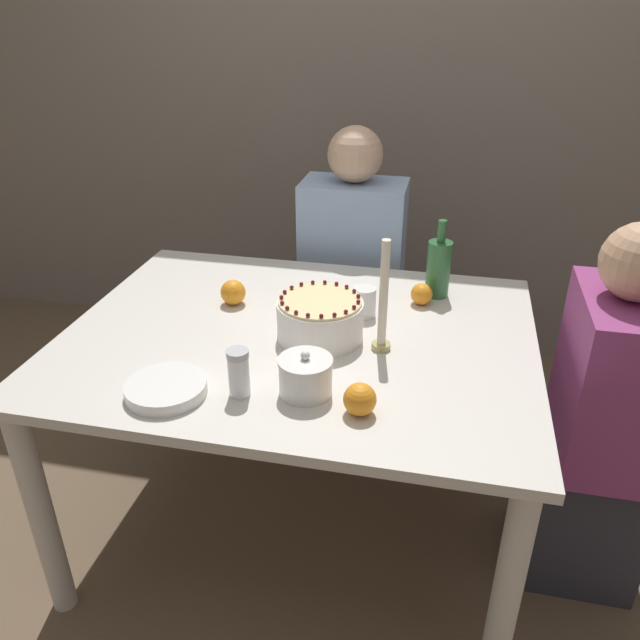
{
  "coord_description": "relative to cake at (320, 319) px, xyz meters",
  "views": [
    {
      "loc": [
        0.41,
        -1.56,
        1.66
      ],
      "look_at": [
        0.07,
        -0.01,
        0.82
      ],
      "focal_mm": 35.0,
      "sensor_mm": 36.0,
      "label": 1
    }
  ],
  "objects": [
    {
      "name": "ground_plane",
      "position": [
        -0.07,
        0.01,
        -0.82
      ],
      "size": [
        12.0,
        12.0,
        0.0
      ],
      "primitive_type": "plane",
      "color": "brown"
    },
    {
      "name": "wall_behind",
      "position": [
        -0.07,
        1.41,
        0.48
      ],
      "size": [
        8.0,
        0.05,
        2.6
      ],
      "color": "slate",
      "rests_on": "ground_plane"
    },
    {
      "name": "dining_table",
      "position": [
        -0.07,
        0.01,
        -0.17
      ],
      "size": [
        1.37,
        1.07,
        0.76
      ],
      "color": "beige",
      "rests_on": "ground_plane"
    },
    {
      "name": "cake",
      "position": [
        0.0,
        0.0,
        0.0
      ],
      "size": [
        0.25,
        0.25,
        0.13
      ],
      "color": "white",
      "rests_on": "dining_table"
    },
    {
      "name": "sugar_bowl",
      "position": [
        0.03,
        -0.28,
        -0.01
      ],
      "size": [
        0.14,
        0.14,
        0.12
      ],
      "color": "white",
      "rests_on": "dining_table"
    },
    {
      "name": "sugar_shaker",
      "position": [
        -0.13,
        -0.33,
        0.0
      ],
      "size": [
        0.06,
        0.06,
        0.13
      ],
      "color": "white",
      "rests_on": "dining_table"
    },
    {
      "name": "plate_stack",
      "position": [
        -0.31,
        -0.37,
        -0.04
      ],
      "size": [
        0.2,
        0.2,
        0.03
      ],
      "color": "white",
      "rests_on": "dining_table"
    },
    {
      "name": "candle",
      "position": [
        0.18,
        -0.03,
        0.08
      ],
      "size": [
        0.05,
        0.05,
        0.33
      ],
      "color": "tan",
      "rests_on": "dining_table"
    },
    {
      "name": "bottle",
      "position": [
        0.32,
        0.36,
        0.04
      ],
      "size": [
        0.08,
        0.08,
        0.26
      ],
      "color": "#2D6638",
      "rests_on": "dining_table"
    },
    {
      "name": "cup",
      "position": [
        0.1,
        0.17,
        -0.01
      ],
      "size": [
        0.07,
        0.07,
        0.09
      ],
      "color": "white",
      "rests_on": "dining_table"
    },
    {
      "name": "orange_fruit_0",
      "position": [
        0.27,
        0.28,
        -0.03
      ],
      "size": [
        0.07,
        0.07,
        0.07
      ],
      "color": "orange",
      "rests_on": "dining_table"
    },
    {
      "name": "orange_fruit_1",
      "position": [
        0.17,
        -0.34,
        -0.02
      ],
      "size": [
        0.08,
        0.08,
        0.08
      ],
      "color": "orange",
      "rests_on": "dining_table"
    },
    {
      "name": "orange_fruit_2",
      "position": [
        -0.32,
        0.16,
        -0.02
      ],
      "size": [
        0.08,
        0.08,
        0.08
      ],
      "color": "orange",
      "rests_on": "dining_table"
    },
    {
      "name": "person_man_blue_shirt",
      "position": [
        -0.03,
        0.75,
        -0.29
      ],
      "size": [
        0.4,
        0.34,
        1.23
      ],
      "rotation": [
        0.0,
        0.0,
        3.14
      ],
      "color": "#2D2D38",
      "rests_on": "ground_plane"
    },
    {
      "name": "person_woman_floral",
      "position": [
        0.82,
        0.05,
        -0.32
      ],
      "size": [
        0.34,
        0.4,
        1.15
      ],
      "rotation": [
        0.0,
        0.0,
        1.57
      ],
      "color": "#2D2D38",
      "rests_on": "ground_plane"
    }
  ]
}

